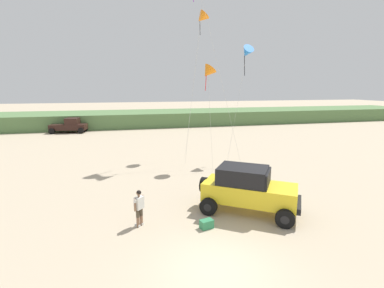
% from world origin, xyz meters
% --- Properties ---
extents(ground_plane, '(220.00, 220.00, 0.00)m').
position_xyz_m(ground_plane, '(0.00, 0.00, 0.00)').
color(ground_plane, tan).
extents(dune_ridge, '(90.00, 9.91, 2.15)m').
position_xyz_m(dune_ridge, '(5.89, 38.19, 1.07)').
color(dune_ridge, '#567A47').
rests_on(dune_ridge, ground_plane).
extents(jeep, '(4.92, 4.42, 2.26)m').
position_xyz_m(jeep, '(2.92, 3.95, 1.20)').
color(jeep, yellow).
rests_on(jeep, ground_plane).
extents(person_watching, '(0.47, 0.47, 1.67)m').
position_xyz_m(person_watching, '(-2.33, 3.75, 0.94)').
color(person_watching, '#8C664C').
rests_on(person_watching, ground_plane).
extents(cooler_box, '(0.63, 0.49, 0.38)m').
position_xyz_m(cooler_box, '(0.49, 2.85, 0.19)').
color(cooler_box, '#2D7F51').
rests_on(cooler_box, ground_plane).
extents(distant_pickup, '(4.81, 2.93, 1.98)m').
position_xyz_m(distant_pickup, '(-9.95, 32.37, 0.94)').
color(distant_pickup, black).
rests_on(distant_pickup, ground_plane).
extents(kite_green_box, '(3.07, 3.72, 12.76)m').
position_xyz_m(kite_green_box, '(4.30, 17.43, 12.03)').
color(kite_green_box, orange).
rests_on(kite_green_box, ground_plane).
extents(kite_purple_stunt, '(1.59, 2.71, 7.81)m').
position_xyz_m(kite_purple_stunt, '(3.46, 12.65, 7.12)').
color(kite_purple_stunt, orange).
rests_on(kite_purple_stunt, ground_plane).
extents(kite_red_delta, '(3.40, 3.85, 9.56)m').
position_xyz_m(kite_red_delta, '(7.25, 14.23, 8.83)').
color(kite_red_delta, blue).
rests_on(kite_red_delta, ground_plane).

